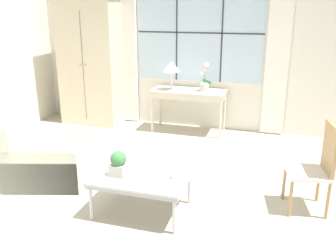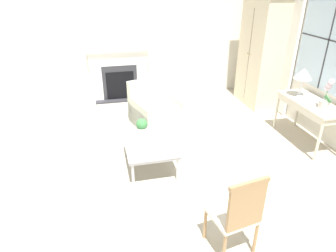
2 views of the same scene
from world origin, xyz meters
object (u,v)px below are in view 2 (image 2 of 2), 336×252
(table_lamp, at_px, (303,74))
(pillar_candle, at_px, (155,150))
(potted_plant_small, at_px, (142,127))
(armoire, at_px, (261,52))
(potted_orchid, at_px, (326,97))
(fireplace, at_px, (119,70))
(coffee_table, at_px, (150,144))
(side_chair_wooden, at_px, (238,212))
(armchair_upholstered, at_px, (158,111))
(console_table, at_px, (311,107))

(table_lamp, xyz_separation_m, pillar_candle, (0.84, -2.74, -0.65))
(potted_plant_small, bearing_deg, armoire, 122.28)
(potted_orchid, bearing_deg, fireplace, -135.69)
(armoire, distance_m, coffee_table, 3.58)
(side_chair_wooden, bearing_deg, potted_plant_small, -161.93)
(armoire, bearing_deg, armchair_upholstered, -75.97)
(potted_orchid, xyz_separation_m, pillar_candle, (0.28, -2.80, -0.44))
(armoire, relative_size, pillar_candle, 17.37)
(armoire, xyz_separation_m, pillar_candle, (2.43, -2.80, -0.69))
(pillar_candle, bearing_deg, armchair_upholstered, 167.79)
(fireplace, xyz_separation_m, side_chair_wooden, (4.79, 0.78, -0.15))
(console_table, height_order, potted_orchid, potted_orchid)
(armchair_upholstered, bearing_deg, potted_orchid, 57.22)
(table_lamp, bearing_deg, coffee_table, -80.23)
(fireplace, xyz_separation_m, armchair_upholstered, (1.54, 0.61, -0.43))
(fireplace, relative_size, table_lamp, 4.21)
(armchair_upholstered, distance_m, pillar_candle, 1.88)
(armchair_upholstered, bearing_deg, pillar_candle, -12.21)
(side_chair_wooden, bearing_deg, table_lamp, 136.20)
(console_table, distance_m, pillar_candle, 2.84)
(table_lamp, height_order, coffee_table, table_lamp)
(console_table, distance_m, potted_plant_small, 2.88)
(table_lamp, distance_m, side_chair_wooden, 3.20)
(potted_plant_small, bearing_deg, pillar_candle, 9.03)
(armchair_upholstered, relative_size, coffee_table, 1.14)
(potted_orchid, distance_m, side_chair_wooden, 2.84)
(armoire, xyz_separation_m, side_chair_wooden, (3.85, -2.23, -0.64))
(coffee_table, bearing_deg, pillar_candle, 2.95)
(armoire, distance_m, pillar_candle, 3.77)
(potted_orchid, height_order, armchair_upholstered, potted_orchid)
(armchair_upholstered, distance_m, coffee_table, 1.52)
(armchair_upholstered, relative_size, potted_plant_small, 4.23)
(fireplace, xyz_separation_m, pillar_candle, (3.36, 0.21, -0.20))
(table_lamp, distance_m, coffee_table, 2.90)
(potted_orchid, relative_size, armchair_upholstered, 0.43)
(console_table, xyz_separation_m, armchair_upholstered, (-1.28, -2.39, -0.40))
(armoire, distance_m, table_lamp, 1.58)
(table_lamp, bearing_deg, fireplace, -130.47)
(potted_orchid, distance_m, potted_plant_small, 2.94)
(side_chair_wooden, distance_m, potted_plant_small, 2.13)
(console_table, distance_m, side_chair_wooden, 2.97)
(armoire, relative_size, potted_orchid, 4.83)
(fireplace, distance_m, potted_orchid, 4.32)
(fireplace, bearing_deg, side_chair_wooden, 9.25)
(coffee_table, height_order, potted_plant_small, potted_plant_small)
(fireplace, height_order, pillar_candle, fireplace)
(side_chair_wooden, bearing_deg, armchair_upholstered, -177.00)
(potted_orchid, xyz_separation_m, armchair_upholstered, (-1.55, -2.40, -0.67))
(armoire, xyz_separation_m, coffee_table, (2.06, -2.82, -0.79))
(fireplace, distance_m, table_lamp, 3.91)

